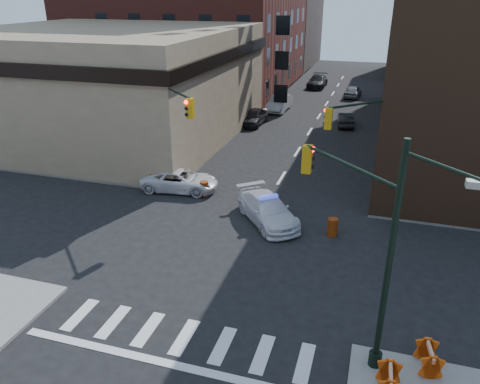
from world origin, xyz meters
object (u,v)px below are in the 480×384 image
Objects in this scene: police_car at (268,210)px; pedestrian_b at (133,153)px; parked_car_enear at (346,119)px; parked_car_wnear at (254,117)px; barrel_road at (333,227)px; barrel_bank at (204,189)px; barricade_nw_a at (160,180)px; barricade_se_a at (429,358)px; pickup at (180,180)px; parked_car_wfar at (279,103)px; pedestrian_a at (160,158)px.

pedestrian_b is (-11.39, 5.59, 0.34)m from police_car.
parked_car_wnear is at bearing 6.50° from parked_car_enear.
barrel_bank is (-8.27, 2.84, -0.01)m from barrel_road.
parked_car_enear reaches higher than barricade_nw_a.
barrel_bank is 0.82× the size of barricade_se_a.
police_car is 5.15m from barrel_bank.
parked_car_enear is 3.43× the size of barricade_se_a.
parked_car_enear is (8.71, 19.01, -0.02)m from pickup.
parked_car_wfar is (1.36, 23.04, 0.15)m from pickup.
barricade_nw_a reaches higher than barricade_se_a.
parked_car_wfar is 27.69m from barrel_road.
pickup is at bearing 42.01° from barricade_se_a.
parked_car_wfar is at bearing 62.38° from police_car.
parked_car_wnear reaches higher than parked_car_enear.
police_car is 3.69× the size of barricade_nw_a.
pickup is 16.87m from parked_car_wnear.
parked_car_wfar is 4.31× the size of barricade_se_a.
pedestrian_a reaches higher than pickup.
barricade_se_a is 0.84× the size of barricade_nw_a.
barrel_road is (10.10, -3.24, -0.20)m from pickup.
pedestrian_a is 22.50m from barricade_se_a.
barricade_nw_a is (-1.25, -0.27, -0.01)m from pickup.
barrel_bank is (1.83, -0.40, -0.20)m from pickup.
barricade_nw_a is (3.69, -3.19, -0.41)m from pedestrian_b.
pedestrian_b is (-6.30, -20.12, 0.25)m from parked_car_wfar.
barricade_nw_a reaches higher than barrel_road.
barrel_bank is 0.69× the size of barricade_nw_a.
parked_car_enear is (8.41, 2.15, -0.11)m from parked_car_wnear.
barricade_nw_a is at bearing 123.84° from police_car.
police_car is 8.07m from barricade_nw_a.
parked_car_wnear is at bearing 90.03° from barricade_nw_a.
parked_car_wnear is 4.62× the size of barrel_road.
police_car is 21.80m from parked_car_enear.
parked_car_enear is at bearing 34.11° from pedestrian_b.
pickup is (-6.45, 2.68, -0.06)m from police_car.
parked_car_enear is 2.90× the size of barricade_nw_a.
parked_car_enear is 22.29m from barrel_road.
parked_car_wfar reaches higher than parked_car_wnear.
barrel_road is 11.73m from barricade_nw_a.
pedestrian_a is at bearing 154.88° from barrel_road.
parked_car_wnear reaches higher than barrel_road.
parked_car_wfar is 3.07× the size of pedestrian_a.
pedestrian_b is 1.93× the size of barrel_bank.
police_car is at bearing 32.10° from barricade_se_a.
pickup reaches higher than barrel_bank.
pickup is at bearing 167.57° from barrel_bank.
barricade_nw_a is (-15.55, 11.72, 0.08)m from barricade_se_a.
pickup is 3.00× the size of pedestrian_a.
police_car is 1.13× the size of parked_car_wnear.
pickup is at bearing -46.17° from pedestrian_b.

